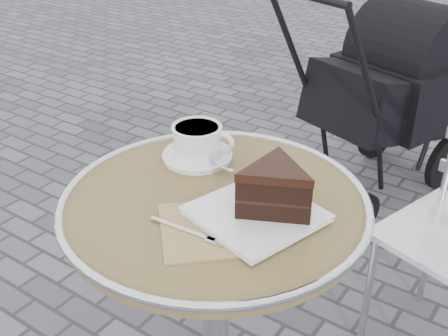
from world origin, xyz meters
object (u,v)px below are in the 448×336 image
Objects in this scene: cafe_table at (215,256)px; baby_stroller at (389,99)px; cake_plate_set at (269,195)px; cappuccino_set at (198,144)px.

baby_stroller is (-0.09, 1.49, -0.11)m from cafe_table.
cake_plate_set is 0.37× the size of baby_stroller.
cafe_table is 0.70× the size of baby_stroller.
cake_plate_set is (0.29, -0.13, 0.02)m from cappuccino_set.
baby_stroller is (-0.23, 1.49, -0.34)m from cake_plate_set.
cafe_table is at bearing -161.43° from cake_plate_set.
baby_stroller is at bearing 114.88° from cake_plate_set.
baby_stroller is at bearing 93.60° from cafe_table.
cappuccino_set is at bearing 171.53° from cake_plate_set.
baby_stroller reaches higher than cafe_table.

